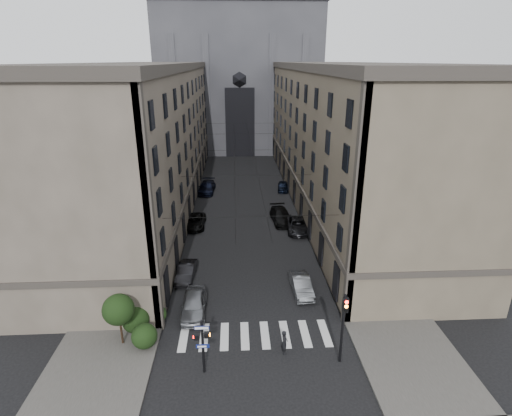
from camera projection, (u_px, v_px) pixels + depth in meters
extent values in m
plane|color=black|center=(259.00, 387.00, 24.90)|extent=(260.00, 260.00, 0.00)
cube|color=#383533|center=(172.00, 200.00, 58.04)|extent=(7.00, 80.00, 0.15)
cube|color=#383533|center=(315.00, 197.00, 59.11)|extent=(7.00, 80.00, 0.15)
cube|color=beige|center=(255.00, 335.00, 29.58)|extent=(11.00, 3.20, 0.01)
cube|color=#50483D|center=(145.00, 139.00, 54.78)|extent=(13.00, 60.00, 18.00)
cube|color=#38332D|center=(138.00, 66.00, 51.51)|extent=(13.60, 60.60, 0.90)
cube|color=#38332D|center=(148.00, 173.00, 56.45)|extent=(13.40, 60.30, 0.50)
cube|color=brown|center=(339.00, 137.00, 56.16)|extent=(13.00, 60.00, 18.00)
cube|color=#38332D|center=(344.00, 66.00, 52.89)|extent=(13.60, 60.60, 0.90)
cube|color=#38332D|center=(337.00, 170.00, 57.83)|extent=(13.40, 60.30, 0.50)
cube|color=#2D2D33|center=(239.00, 80.00, 89.89)|extent=(34.00, 22.00, 30.00)
cube|color=#38332D|center=(238.00, 3.00, 84.50)|extent=(35.00, 23.00, 1.20)
cube|color=black|center=(240.00, 123.00, 82.33)|extent=(6.00, 0.30, 14.00)
cylinder|color=black|center=(203.00, 347.00, 25.43)|extent=(0.18, 0.18, 4.00)
cube|color=orange|center=(207.00, 335.00, 25.13)|extent=(0.34, 0.24, 0.38)
cube|color=#FF0C07|center=(197.00, 337.00, 25.26)|extent=(0.34, 0.24, 0.38)
cube|color=navy|center=(202.00, 328.00, 24.77)|extent=(0.95, 0.05, 0.24)
cube|color=navy|center=(203.00, 346.00, 25.26)|extent=(0.85, 0.05, 0.27)
cylinder|color=black|center=(342.00, 329.00, 26.15)|extent=(0.20, 0.20, 5.20)
cube|color=black|center=(346.00, 305.00, 25.25)|extent=(0.34, 0.30, 1.00)
cylinder|color=#FF0C07|center=(347.00, 302.00, 24.99)|extent=(0.22, 0.05, 0.22)
cylinder|color=orange|center=(346.00, 306.00, 25.10)|extent=(0.22, 0.05, 0.22)
cylinder|color=black|center=(346.00, 311.00, 25.21)|extent=(0.22, 0.05, 0.22)
sphere|color=black|center=(144.00, 336.00, 27.88)|extent=(1.80, 1.80, 1.80)
sphere|color=black|center=(136.00, 320.00, 29.48)|extent=(2.00, 2.00, 2.00)
sphere|color=black|center=(157.00, 314.00, 30.59)|extent=(1.40, 1.40, 1.40)
cylinder|color=black|center=(121.00, 329.00, 28.16)|extent=(0.16, 0.16, 2.40)
sphere|color=black|center=(118.00, 310.00, 27.60)|extent=(2.20, 2.20, 2.20)
cylinder|color=black|center=(252.00, 217.00, 31.65)|extent=(14.00, 0.03, 0.03)
cylinder|color=black|center=(247.00, 176.00, 42.89)|extent=(14.00, 0.03, 0.03)
cylinder|color=black|center=(244.00, 150.00, 55.05)|extent=(14.00, 0.03, 0.03)
cylinder|color=black|center=(242.00, 134.00, 67.22)|extent=(14.00, 0.03, 0.03)
cylinder|color=black|center=(240.00, 123.00, 78.46)|extent=(14.00, 0.03, 0.03)
cylinder|color=black|center=(234.00, 152.00, 56.06)|extent=(0.03, 60.00, 0.03)
cylinder|color=black|center=(253.00, 151.00, 56.20)|extent=(0.03, 60.00, 0.03)
imported|color=slate|center=(194.00, 304.00, 31.92)|extent=(1.97, 4.86, 1.65)
imported|color=black|center=(186.00, 272.00, 37.02)|extent=(1.77, 4.34, 1.40)
imported|color=black|center=(195.00, 221.00, 48.61)|extent=(2.36, 5.06, 1.40)
imported|color=black|center=(207.00, 187.00, 61.26)|extent=(2.65, 5.79, 1.64)
imported|color=slate|center=(301.00, 285.00, 34.81)|extent=(1.76, 4.47, 1.45)
imported|color=black|center=(297.00, 225.00, 47.36)|extent=(2.67, 5.40, 1.47)
imported|color=black|center=(281.00, 216.00, 50.00)|extent=(2.79, 5.82, 1.64)
imported|color=black|center=(283.00, 186.00, 62.19)|extent=(2.07, 4.18, 1.37)
imported|color=black|center=(284.00, 342.00, 27.49)|extent=(0.48, 0.69, 1.81)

